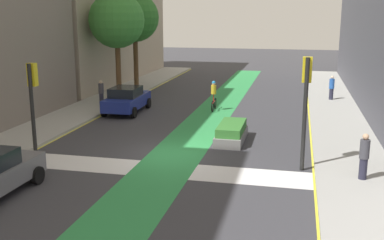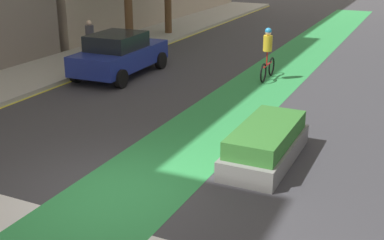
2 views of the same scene
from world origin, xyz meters
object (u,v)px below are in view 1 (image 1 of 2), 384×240
object	(u,v)px
traffic_signal_near_right	(306,92)
traffic_signal_near_left	(33,91)
car_blue_left_far	(127,99)
pedestrian_sidewalk_right_a	(332,87)
pedestrian_sidewalk_right_b	(364,156)
median_planter	(231,133)
pedestrian_sidewalk_left_a	(101,92)
cyclist_in_lane	(214,95)
street_tree_far	(117,21)
street_tree_near	(135,18)

from	to	relation	value
traffic_signal_near_right	traffic_signal_near_left	world-z (taller)	traffic_signal_near_right
car_blue_left_far	pedestrian_sidewalk_right_a	xyz separation A→B (m)	(12.34, 6.39, 0.17)
pedestrian_sidewalk_right_b	median_planter	distance (m)	7.00
pedestrian_sidewalk_left_a	pedestrian_sidewalk_right_a	bearing A→B (deg)	19.46
traffic_signal_near_right	traffic_signal_near_left	xyz separation A→B (m)	(-10.98, -0.71, -0.28)
traffic_signal_near_left	median_planter	world-z (taller)	traffic_signal_near_left
cyclist_in_lane	pedestrian_sidewalk_right_a	distance (m)	8.64
traffic_signal_near_right	pedestrian_sidewalk_right_a	world-z (taller)	traffic_signal_near_right
street_tree_far	traffic_signal_near_right	bearing A→B (deg)	-44.97
traffic_signal_near_left	pedestrian_sidewalk_left_a	distance (m)	10.68
pedestrian_sidewalk_right_a	pedestrian_sidewalk_right_b	distance (m)	15.88
cyclist_in_lane	street_tree_far	xyz separation A→B (m)	(-7.12, 2.25, 4.43)
cyclist_in_lane	pedestrian_sidewalk_left_a	bearing A→B (deg)	-176.02
traffic_signal_near_left	pedestrian_sidewalk_left_a	world-z (taller)	traffic_signal_near_left
traffic_signal_near_right	pedestrian_sidewalk_left_a	distance (m)	16.01
pedestrian_sidewalk_right_b	street_tree_near	xyz separation A→B (m)	(-14.69, 17.47, 4.53)
traffic_signal_near_right	pedestrian_sidewalk_right_b	xyz separation A→B (m)	(2.10, -1.05, -2.04)
pedestrian_sidewalk_right_a	car_blue_left_far	bearing A→B (deg)	-152.64
cyclist_in_lane	pedestrian_sidewalk_right_a	xyz separation A→B (m)	(7.30, 4.63, 0.00)
traffic_signal_near_right	street_tree_far	world-z (taller)	street_tree_far
pedestrian_sidewalk_right_a	pedestrian_sidewalk_left_a	bearing A→B (deg)	-160.54
car_blue_left_far	cyclist_in_lane	world-z (taller)	cyclist_in_lane
pedestrian_sidewalk_left_a	median_planter	xyz separation A→B (m)	(9.33, -6.27, -0.54)
car_blue_left_far	street_tree_near	world-z (taller)	street_tree_near
traffic_signal_near_left	street_tree_near	world-z (taller)	street_tree_near
traffic_signal_near_left	pedestrian_sidewalk_right_a	xyz separation A→B (m)	(12.94, 15.53, -1.79)
car_blue_left_far	pedestrian_sidewalk_right_a	size ratio (longest dim) A/B	2.62
traffic_signal_near_right	pedestrian_sidewalk_left_a	bearing A→B (deg)	142.41
pedestrian_sidewalk_right_a	pedestrian_sidewalk_right_b	xyz separation A→B (m)	(0.14, -15.87, 0.03)
car_blue_left_far	pedestrian_sidewalk_left_a	world-z (taller)	pedestrian_sidewalk_left_a
cyclist_in_lane	pedestrian_sidewalk_right_b	size ratio (longest dim) A/B	1.11
traffic_signal_near_left	street_tree_far	xyz separation A→B (m)	(-1.48, 13.16, 2.64)
street_tree_near	pedestrian_sidewalk_right_b	bearing A→B (deg)	-49.95
pedestrian_sidewalk_right_a	street_tree_far	world-z (taller)	street_tree_far
cyclist_in_lane	median_planter	size ratio (longest dim) A/B	0.62
traffic_signal_near_left	pedestrian_sidewalk_right_a	bearing A→B (deg)	50.21
car_blue_left_far	cyclist_in_lane	distance (m)	5.34
car_blue_left_far	pedestrian_sidewalk_left_a	xyz separation A→B (m)	(-2.20, 1.25, 0.14)
pedestrian_sidewalk_right_b	median_planter	bearing A→B (deg)	140.12
pedestrian_sidewalk_left_a	street_tree_far	xyz separation A→B (m)	(0.12, 2.76, 4.46)
car_blue_left_far	pedestrian_sidewalk_right_b	world-z (taller)	pedestrian_sidewalk_right_b
cyclist_in_lane	street_tree_far	world-z (taller)	street_tree_far
pedestrian_sidewalk_left_a	pedestrian_sidewalk_right_b	size ratio (longest dim) A/B	0.94
cyclist_in_lane	street_tree_near	size ratio (longest dim) A/B	0.26
pedestrian_sidewalk_right_a	pedestrian_sidewalk_left_a	size ratio (longest dim) A/B	1.04
car_blue_left_far	median_planter	bearing A→B (deg)	-35.15
car_blue_left_far	median_planter	size ratio (longest dim) A/B	1.41
pedestrian_sidewalk_right_b	street_tree_far	distance (m)	20.33
traffic_signal_near_right	traffic_signal_near_left	bearing A→B (deg)	-176.28
traffic_signal_near_right	traffic_signal_near_left	size ratio (longest dim) A/B	1.11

